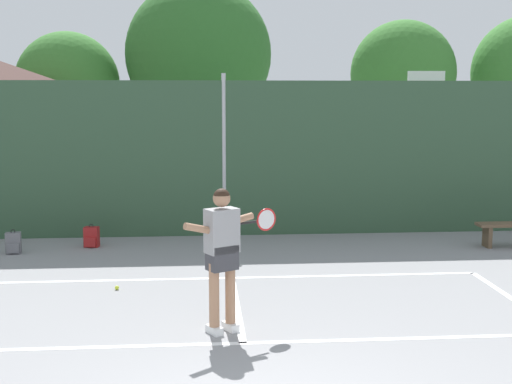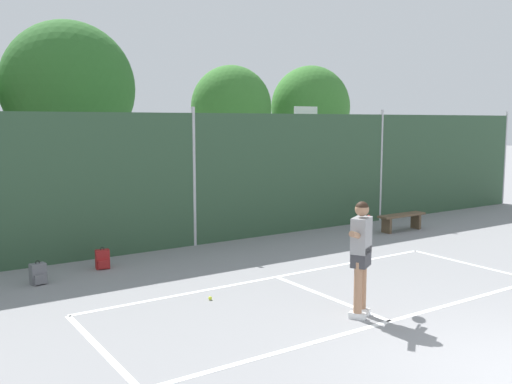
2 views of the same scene
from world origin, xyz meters
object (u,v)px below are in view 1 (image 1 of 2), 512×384
Objects in this scene: tennis_ball at (117,288)px; backpack_red at (91,237)px; tennis_player at (223,247)px; basketball_hoop at (424,123)px; backpack_grey at (13,243)px.

backpack_red is (-0.86, 3.10, 0.16)m from tennis_ball.
tennis_player is 5.77m from backpack_red.
basketball_hoop reaches higher than tennis_ball.
backpack_red is at bearing 115.42° from tennis_player.
backpack_red is at bearing -160.22° from basketball_hoop.
tennis_ball is at bearing -74.51° from backpack_red.
backpack_grey is (-2.26, 2.66, 0.16)m from tennis_ball.
basketball_hoop is 9.74m from backpack_grey.
basketball_hoop is 9.46m from tennis_player.
basketball_hoop is 9.17m from tennis_ball.
tennis_ball is 0.14× the size of backpack_red.
tennis_ball is at bearing -49.73° from backpack_grey.
basketball_hoop is at bearing 56.94° from tennis_player.
backpack_grey is at bearing -162.47° from backpack_red.
tennis_player is 6.15m from backpack_grey.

